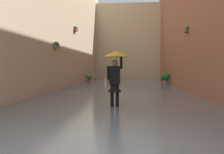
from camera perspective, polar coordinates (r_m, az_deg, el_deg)
The scene contains 7 objects.
ground_plane at distance 18.55m, azimuth 2.32°, elevation -2.39°, with size 69.30×69.30×0.00m, color #605B56.
flood_water at distance 18.55m, azimuth 2.32°, elevation -2.27°, with size 8.55×33.72×0.07m, color slate.
building_facade_far at distance 33.39m, azimuth 3.42°, elevation 7.49°, with size 11.35×1.80×9.14m, color beige.
person_wading at distance 9.42m, azimuth 0.73°, elevation 2.07°, with size 0.96×0.96×2.11m.
potted_plant_far_left at distance 23.28m, azimuth 11.45°, elevation -0.17°, with size 0.61×0.61×0.96m.
potted_plant_near_left at distance 24.64m, azimuth 10.71°, elevation -0.21°, with size 0.44×0.44×0.85m.
potted_plant_near_right at distance 25.75m, azimuth -4.89°, elevation -0.14°, with size 0.57×0.57×0.77m.
Camera 1 is at (-0.79, 4.62, 1.47)m, focal length 43.06 mm.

